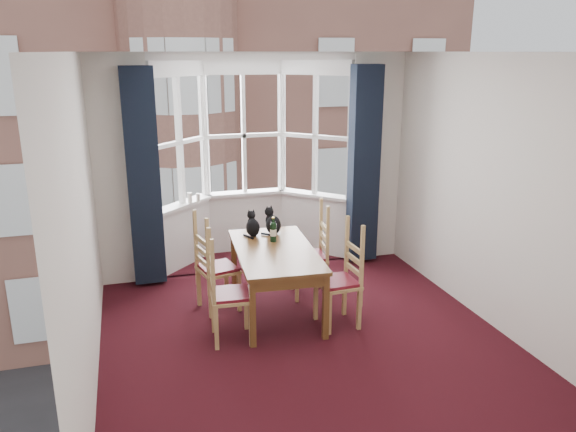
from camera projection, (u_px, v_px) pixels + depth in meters
name	position (u px, v px, depth m)	size (l,w,h in m)	color
floor	(311.00, 348.00, 5.52)	(4.50, 4.50, 0.00)	black
ceiling	(315.00, 52.00, 4.73)	(4.50, 4.50, 0.00)	white
wall_left	(81.00, 230.00, 4.59)	(4.50, 4.50, 0.00)	silver
wall_right	(500.00, 196.00, 5.67)	(4.50, 4.50, 0.00)	silver
wall_near	(445.00, 319.00, 3.06)	(4.00, 4.00, 0.00)	silver
wall_back_pier_left	(123.00, 173.00, 6.75)	(0.70, 0.12, 2.80)	silver
wall_back_pier_right	(374.00, 158.00, 7.65)	(0.70, 0.12, 2.80)	silver
bay_window	(248.00, 158.00, 7.66)	(2.76, 0.94, 2.80)	white
curtain_left	(144.00, 179.00, 6.66)	(0.38, 0.22, 2.60)	black
curtain_right	(364.00, 165.00, 7.43)	(0.38, 0.22, 2.60)	black
dining_table	(275.00, 256.00, 6.13)	(0.95, 1.62, 0.73)	brown
chair_left_near	(222.00, 297.00, 5.54)	(0.43, 0.45, 0.92)	tan
chair_left_far	(210.00, 271.00, 6.20)	(0.49, 0.50, 0.92)	tan
chair_right_near	(346.00, 282.00, 5.90)	(0.42, 0.44, 0.92)	tan
chair_right_far	(316.00, 257.00, 6.61)	(0.45, 0.47, 0.92)	tan
cat_left	(253.00, 226.00, 6.52)	(0.16, 0.23, 0.31)	black
cat_right	(273.00, 223.00, 6.60)	(0.25, 0.28, 0.34)	black
wine_bottle	(273.00, 231.00, 6.32)	(0.07, 0.07, 0.29)	black
candle_tall	(190.00, 198.00, 7.43)	(0.06, 0.06, 0.14)	white
candle_short	(198.00, 198.00, 7.49)	(0.06, 0.06, 0.11)	white
street	(154.00, 190.00, 36.90)	(80.00, 80.00, 0.00)	#333335
tenement_building	(172.00, 90.00, 17.97)	(18.40, 7.80, 15.20)	#975E4D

